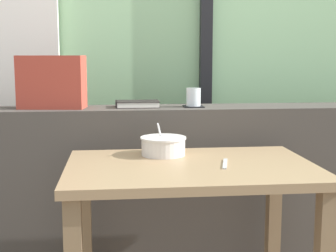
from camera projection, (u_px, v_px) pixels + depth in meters
The scene contains 11 objects.
outdoor_backdrop at pixel (166, 12), 2.88m from camera, with size 4.80×0.08×2.80m, color #8EBC89.
curtain_left_panel at pixel (8, 37), 2.71m from camera, with size 0.56×0.06×2.50m, color silver.
window_divider_post at pixel (206, 29), 2.85m from camera, with size 0.07×0.05×2.60m, color black.
dark_console_ledge at pixel (176, 191), 2.53m from camera, with size 2.80×0.29×0.88m, color #423D38.
breakfast_table at pixel (191, 194), 1.94m from camera, with size 0.99×0.67×0.72m.
coaster_square at pixel (193, 106), 2.46m from camera, with size 0.10×0.10×0.01m, color black.
juice_glass at pixel (193, 98), 2.45m from camera, with size 0.07×0.07×0.09m.
closed_book at pixel (137, 104), 2.45m from camera, with size 0.22×0.14×0.03m.
throw_pillow at pixel (52, 82), 2.38m from camera, with size 0.32×0.14×0.26m, color #B74233.
soup_bowl at pixel (163, 146), 2.10m from camera, with size 0.20×0.20×0.15m.
fork_utensil at pixel (225, 164), 1.92m from camera, with size 0.02×0.17×0.01m, color silver.
Camera 1 is at (-0.31, -1.89, 1.15)m, focal length 51.66 mm.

